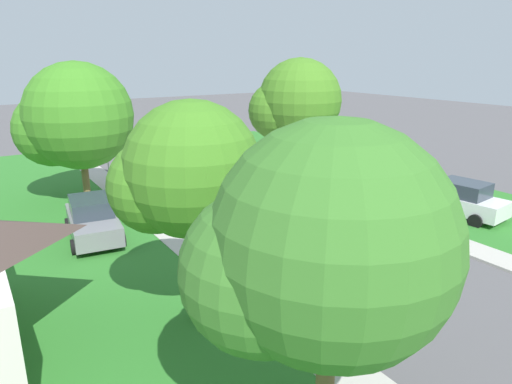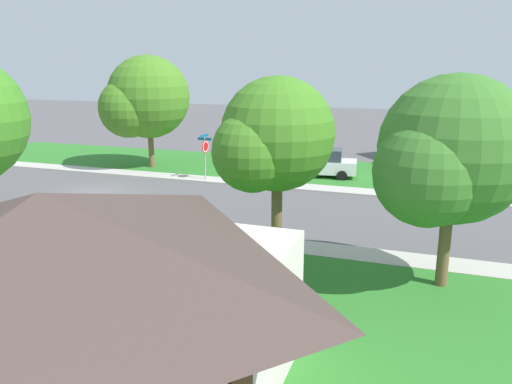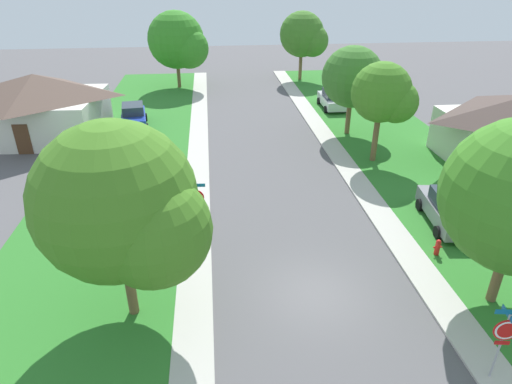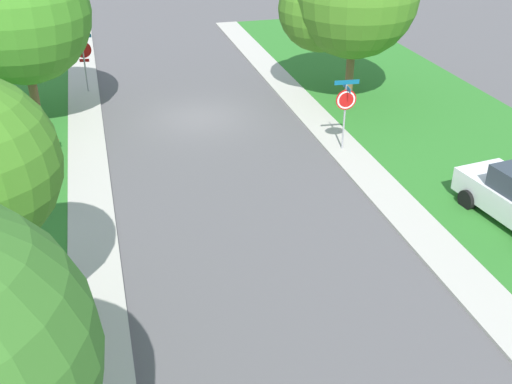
% 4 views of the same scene
% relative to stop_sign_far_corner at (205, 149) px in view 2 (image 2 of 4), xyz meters
% --- Properties ---
extents(ground_plane, '(120.00, 120.00, 0.00)m').
position_rel_stop_sign_far_corner_xyz_m(ground_plane, '(4.58, -4.66, -1.89)').
color(ground_plane, '#565456').
extents(sidewalk_east, '(1.40, 56.00, 0.10)m').
position_rel_stop_sign_far_corner_xyz_m(sidewalk_east, '(9.28, 7.34, -1.84)').
color(sidewalk_east, '#B7B2A8').
rests_on(sidewalk_east, ground).
extents(lawn_east, '(8.00, 56.00, 0.08)m').
position_rel_stop_sign_far_corner_xyz_m(lawn_east, '(13.98, 7.34, -1.85)').
color(lawn_east, '#2D7528').
rests_on(lawn_east, ground).
extents(sidewalk_west, '(1.40, 56.00, 0.10)m').
position_rel_stop_sign_far_corner_xyz_m(sidewalk_west, '(-0.12, 7.34, -1.84)').
color(sidewalk_west, '#B7B2A8').
rests_on(sidewalk_west, ground).
extents(lawn_west, '(8.00, 56.00, 0.08)m').
position_rel_stop_sign_far_corner_xyz_m(lawn_west, '(-4.82, 7.34, -1.85)').
color(lawn_west, '#2D7528').
rests_on(lawn_west, ground).
extents(stop_sign_far_corner, '(0.92, 0.92, 2.77)m').
position_rel_stop_sign_far_corner_xyz_m(stop_sign_far_corner, '(0.00, 0.00, 0.00)').
color(stop_sign_far_corner, '#9E9EA3').
rests_on(stop_sign_far_corner, ground).
extents(car_blue_across_road, '(2.50, 4.52, 1.76)m').
position_rel_stop_sign_far_corner_xyz_m(car_blue_across_road, '(-5.18, 16.50, -1.01)').
color(car_blue_across_road, '#1E389E').
rests_on(car_blue_across_road, ground).
extents(car_grey_near_corner, '(2.42, 4.48, 1.76)m').
position_rel_stop_sign_far_corner_xyz_m(car_grey_near_corner, '(12.18, -0.26, -1.01)').
color(car_grey_near_corner, gray).
rests_on(car_grey_near_corner, ground).
extents(car_white_kerbside_mid, '(2.44, 4.49, 1.76)m').
position_rel_stop_sign_far_corner_xyz_m(car_white_kerbside_mid, '(-3.22, 6.27, -1.01)').
color(car_white_kerbside_mid, white).
rests_on(car_white_kerbside_mid, ground).
extents(tree_sidewalk_far, '(4.69, 4.36, 6.48)m').
position_rel_stop_sign_far_corner_xyz_m(tree_sidewalk_far, '(11.33, 12.90, 2.27)').
color(tree_sidewalk_far, brown).
rests_on(tree_sidewalk_far, ground).
extents(tree_corner_large, '(3.95, 3.67, 6.38)m').
position_rel_stop_sign_far_corner_xyz_m(tree_corner_large, '(11.46, 7.66, 2.52)').
color(tree_corner_large, brown).
rests_on(tree_corner_large, ground).
extents(tree_across_left, '(5.71, 5.32, 7.35)m').
position_rel_stop_sign_far_corner_xyz_m(tree_across_left, '(-1.98, -5.20, 2.63)').
color(tree_across_left, brown).
rests_on(tree_across_left, ground).
extents(house_right_setback, '(9.03, 7.83, 4.60)m').
position_rel_stop_sign_far_corner_xyz_m(house_right_setback, '(20.07, 6.27, 0.49)').
color(house_right_setback, silver).
rests_on(house_right_setback, ground).
extents(house_left_setback, '(9.40, 8.26, 4.60)m').
position_rel_stop_sign_far_corner_xyz_m(house_left_setback, '(-11.54, 15.07, 0.49)').
color(house_left_setback, silver).
rests_on(house_left_setback, ground).
extents(fire_hydrant, '(0.38, 0.22, 0.83)m').
position_rel_stop_sign_far_corner_xyz_m(fire_hydrant, '(10.45, -2.73, -1.45)').
color(fire_hydrant, red).
rests_on(fire_hydrant, ground).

